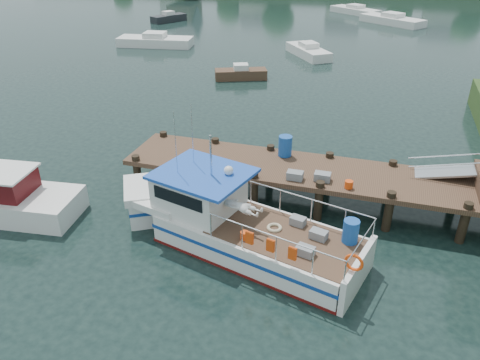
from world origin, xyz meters
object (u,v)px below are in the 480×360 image
(moored_rowboat, at_px, (241,73))
(moored_far, at_px, (392,20))
(moored_e, at_px, (169,18))
(dock, at_px, (454,167))
(lobster_boat, at_px, (228,222))
(moored_d, at_px, (355,10))
(moored_b, at_px, (308,51))
(moored_a, at_px, (155,41))

(moored_rowboat, xyz_separation_m, moored_far, (10.03, 25.93, 0.06))
(moored_e, bearing_deg, dock, -33.55)
(lobster_boat, relative_size, moored_d, 1.44)
(dock, height_order, moored_rowboat, dock)
(moored_rowboat, height_order, moored_d, moored_d)
(moored_rowboat, height_order, moored_b, moored_b)
(moored_a, bearing_deg, dock, -34.19)
(lobster_boat, bearing_deg, moored_b, 109.00)
(moored_rowboat, xyz_separation_m, moored_a, (-10.69, 7.86, 0.06))
(dock, relative_size, moored_far, 2.22)
(moored_far, distance_m, moored_a, 27.50)
(moored_rowboat, relative_size, moored_b, 0.73)
(lobster_boat, distance_m, moored_e, 44.24)
(moored_b, bearing_deg, dock, -50.23)
(lobster_boat, relative_size, moored_rowboat, 2.45)
(moored_far, distance_m, moored_e, 25.68)
(moored_a, distance_m, moored_d, 29.02)
(dock, distance_m, lobster_boat, 8.26)
(moored_d, bearing_deg, moored_a, -146.59)
(dock, relative_size, moored_b, 3.11)
(dock, height_order, moored_far, dock)
(dock, xyz_separation_m, moored_a, (-23.43, 23.47, -1.78))
(moored_b, height_order, moored_e, moored_b)
(dock, distance_m, moored_e, 45.10)
(dock, distance_m, moored_b, 25.60)
(lobster_boat, height_order, moored_b, lobster_boat)
(lobster_boat, bearing_deg, moored_far, 99.14)
(lobster_boat, bearing_deg, moored_d, 104.99)
(lobster_boat, bearing_deg, dock, 41.83)
(moored_a, height_order, moored_b, moored_a)
(dock, xyz_separation_m, moored_d, (-7.35, 47.63, -1.82))
(moored_e, bearing_deg, moored_rowboat, -34.61)
(moored_a, relative_size, moored_d, 1.07)
(dock, distance_m, moored_d, 48.23)
(moored_a, distance_m, moored_e, 12.81)
(dock, distance_m, moored_a, 33.21)
(moored_rowboat, distance_m, moored_far, 27.80)
(moored_a, bearing_deg, moored_b, 12.23)
(moored_b, relative_size, moored_d, 0.80)
(moored_far, relative_size, moored_e, 1.70)
(moored_far, height_order, moored_e, moored_far)
(dock, relative_size, lobster_boat, 1.73)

